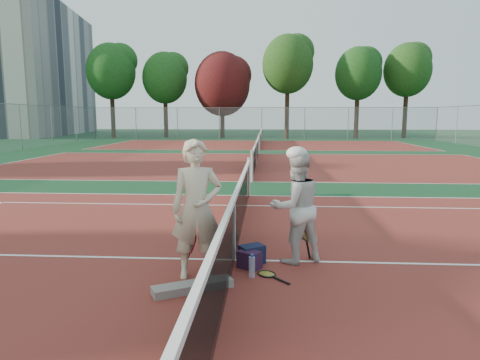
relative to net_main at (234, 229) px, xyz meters
name	(u,v)px	position (x,y,z in m)	size (l,w,h in m)	color
ground	(234,260)	(0.00, 0.00, -0.51)	(130.00, 130.00, 0.00)	#0F391D
court_main	(234,260)	(0.00, 0.00, -0.51)	(23.77, 10.97, 0.01)	maroon
court_far_a	(256,164)	(0.00, 13.50, -0.51)	(23.77, 10.97, 0.01)	maroon
court_far_b	(260,145)	(0.00, 27.00, -0.51)	(23.77, 10.97, 0.01)	maroon
net_main	(234,229)	(0.00, 0.00, 0.00)	(0.10, 10.98, 1.02)	black
net_far_a	(256,153)	(0.00, 13.50, 0.00)	(0.10, 10.98, 1.02)	black
net_far_b	(260,138)	(0.00, 27.00, 0.00)	(0.10, 10.98, 1.02)	black
fence_back	(262,124)	(0.00, 34.00, 0.99)	(32.00, 0.06, 3.00)	slate
apartment_block	(27,71)	(-28.00, 44.00, 6.99)	(10.00, 22.00, 15.00)	beige
player_a	(197,209)	(-0.46, -0.71, 0.46)	(0.71, 0.46, 1.94)	beige
player_b	(296,207)	(0.95, 0.01, 0.36)	(0.84, 0.66, 1.73)	silver
racket_red	(193,255)	(-0.54, -0.64, -0.22)	(0.23, 0.27, 0.57)	maroon
racket_black_held	(305,243)	(1.11, 0.03, -0.22)	(0.22, 0.27, 0.58)	black
racket_spare	(267,274)	(0.52, -0.60, -0.49)	(0.60, 0.27, 0.03)	black
sports_bag_navy	(252,254)	(0.29, -0.13, -0.37)	(0.36, 0.25, 0.29)	black
sports_bag_purple	(249,260)	(0.26, -0.35, -0.38)	(0.32, 0.22, 0.26)	black
net_cover_canvas	(193,287)	(-0.44, -1.22, -0.45)	(1.05, 0.24, 0.11)	slate
water_bottle	(252,267)	(0.31, -0.71, -0.36)	(0.09, 0.09, 0.30)	silver
tree_back_0	(111,72)	(-15.26, 36.85, 6.13)	(4.88, 4.88, 9.47)	#382314
tree_back_1	(165,78)	(-10.01, 37.83, 5.54)	(4.56, 4.56, 8.70)	#382314
tree_back_maroon	(222,84)	(-4.06, 37.50, 4.89)	(5.61, 5.61, 8.64)	#382314
tree_back_3	(288,65)	(2.46, 36.50, 6.66)	(4.96, 4.96, 10.05)	#382314
tree_back_4	(358,74)	(9.34, 36.91, 5.76)	(4.49, 4.49, 8.89)	#382314
tree_back_5	(407,70)	(14.36, 37.97, 6.18)	(4.61, 4.61, 9.38)	#382314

